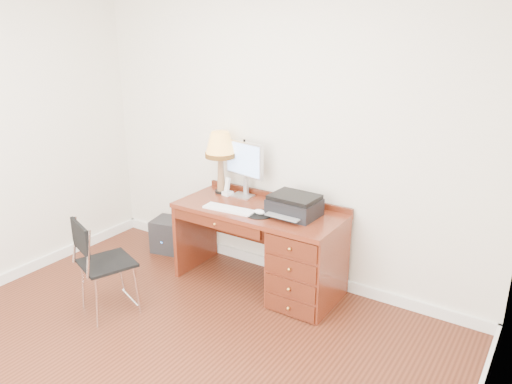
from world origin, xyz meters
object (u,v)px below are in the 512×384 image
Objects in this scene: leg_lamp at (220,148)px; chair at (100,259)px; printer at (294,205)px; phone at (227,190)px; equipment_box at (168,235)px; desk at (291,252)px; monitor at (244,162)px.

leg_lamp reaches higher than chair.
chair is at bearing -132.89° from printer.
phone is 0.49× the size of equipment_box.
desk is 0.93m from monitor.
desk is at bearing 1.50° from phone.
desk is 0.86m from phone.
equipment_box is at bearing 128.89° from chair.
desk is 2.88× the size of monitor.
equipment_box is at bearing -161.56° from monitor.
chair is at bearing -99.28° from monitor.
leg_lamp is 1.46m from chair.
chair is at bearing -101.75° from leg_lamp.
desk is 1.16m from leg_lamp.
monitor is 1.50× the size of equipment_box.
phone is (-0.78, 0.11, -0.04)m from printer.
equipment_box is (-0.76, -0.03, -0.63)m from phone.
monitor is at bearing 89.85° from chair.
printer is (0.64, -0.18, -0.24)m from monitor.
monitor reaches higher than desk.
chair is (-1.14, -1.13, -0.33)m from printer.
leg_lamp reaches higher than desk.
phone is (-0.14, -0.07, -0.28)m from monitor.
monitor is at bearing 166.21° from printer.
phone is 0.21× the size of chair.
leg_lamp is (-0.24, -0.04, 0.10)m from monitor.
desk reaches higher than equipment_box.
desk is at bearing -6.66° from monitor.
leg_lamp is at bearing 98.91° from chair.
monitor reaches higher than printer.
phone is at bearing -17.88° from leg_lamp.
equipment_box is (-0.90, -0.11, -0.90)m from monitor.
leg_lamp is at bearing 173.37° from phone.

